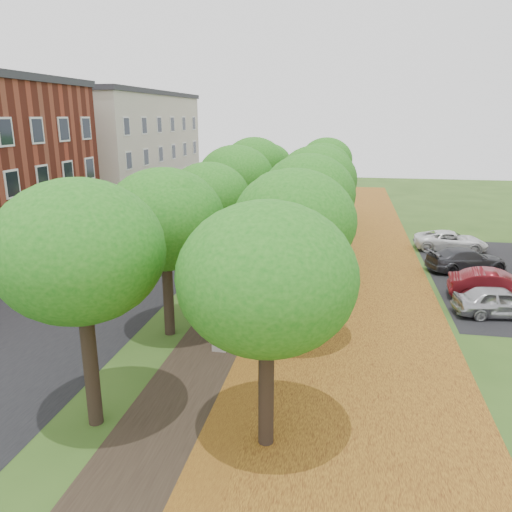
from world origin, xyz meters
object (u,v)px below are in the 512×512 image
at_px(car_red, 497,286).
at_px(car_grey, 466,260).
at_px(car_silver, 500,302).
at_px(car_white, 451,241).
at_px(bench, 224,331).

xyz_separation_m(car_red, car_grey, (-0.39, 4.55, -0.06)).
relative_size(car_red, car_grey, 0.96).
relative_size(car_silver, car_red, 0.90).
xyz_separation_m(car_red, car_white, (-0.39, 9.05, -0.08)).
xyz_separation_m(bench, car_white, (10.94, 15.65, 0.16)).
height_order(car_red, car_white, car_red).
bearing_deg(bench, car_white, -33.03).
bearing_deg(car_white, bench, 144.92).
height_order(bench, car_red, car_red).
bearing_deg(car_red, car_white, 8.03).
relative_size(car_silver, car_grey, 0.86).
distance_m(car_red, car_white, 9.06).
height_order(bench, car_white, car_white).
height_order(bench, car_grey, car_grey).
bearing_deg(car_silver, car_grey, -7.54).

